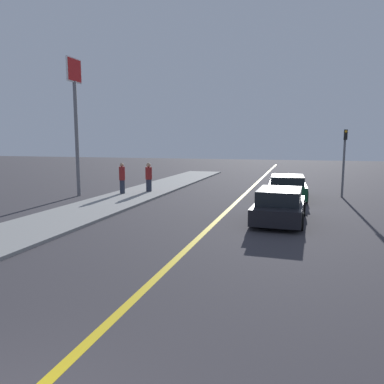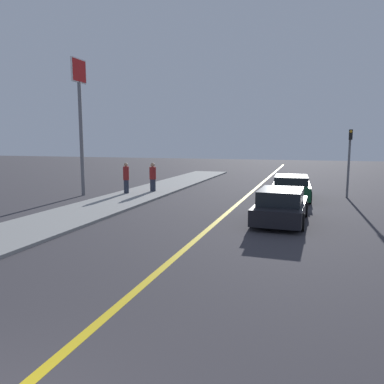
{
  "view_description": "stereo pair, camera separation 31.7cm",
  "coord_description": "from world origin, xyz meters",
  "px_view_note": "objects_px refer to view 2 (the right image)",
  "views": [
    {
      "loc": [
        3.09,
        -2.16,
        3.13
      ],
      "look_at": [
        -0.48,
        10.1,
        1.37
      ],
      "focal_mm": 35.0,
      "sensor_mm": 36.0,
      "label": 1
    },
    {
      "loc": [
        3.39,
        -2.07,
        3.13
      ],
      "look_at": [
        -0.48,
        10.1,
        1.37
      ],
      "focal_mm": 35.0,
      "sensor_mm": 36.0,
      "label": 2
    }
  ],
  "objects_px": {
    "car_ahead_center": "(291,188)",
    "traffic_light": "(349,156)",
    "roadside_sign": "(80,102)",
    "car_near_right_lane": "(281,206)",
    "pedestrian_near_curb": "(126,178)",
    "pedestrian_mid_group": "(153,177)"
  },
  "relations": [
    {
      "from": "pedestrian_near_curb",
      "to": "roadside_sign",
      "type": "xyz_separation_m",
      "value": [
        -2.29,
        -0.87,
        4.25
      ]
    },
    {
      "from": "pedestrian_near_curb",
      "to": "car_ahead_center",
      "type": "bearing_deg",
      "value": 8.15
    },
    {
      "from": "car_ahead_center",
      "to": "traffic_light",
      "type": "height_order",
      "value": "traffic_light"
    },
    {
      "from": "car_ahead_center",
      "to": "roadside_sign",
      "type": "xyz_separation_m",
      "value": [
        -11.42,
        -2.17,
        4.62
      ]
    },
    {
      "from": "car_ahead_center",
      "to": "roadside_sign",
      "type": "bearing_deg",
      "value": -171.75
    },
    {
      "from": "pedestrian_near_curb",
      "to": "traffic_light",
      "type": "height_order",
      "value": "traffic_light"
    },
    {
      "from": "car_near_right_lane",
      "to": "traffic_light",
      "type": "xyz_separation_m",
      "value": [
        3.0,
        7.4,
        1.68
      ]
    },
    {
      "from": "pedestrian_mid_group",
      "to": "traffic_light",
      "type": "bearing_deg",
      "value": 7.81
    },
    {
      "from": "car_near_right_lane",
      "to": "roadside_sign",
      "type": "bearing_deg",
      "value": 163.23
    },
    {
      "from": "car_ahead_center",
      "to": "pedestrian_mid_group",
      "type": "height_order",
      "value": "pedestrian_mid_group"
    },
    {
      "from": "car_ahead_center",
      "to": "pedestrian_near_curb",
      "type": "height_order",
      "value": "pedestrian_near_curb"
    },
    {
      "from": "car_near_right_lane",
      "to": "pedestrian_mid_group",
      "type": "height_order",
      "value": "pedestrian_mid_group"
    },
    {
      "from": "car_ahead_center",
      "to": "pedestrian_mid_group",
      "type": "xyz_separation_m",
      "value": [
        -8.0,
        -0.08,
        0.33
      ]
    },
    {
      "from": "car_near_right_lane",
      "to": "roadside_sign",
      "type": "xyz_separation_m",
      "value": [
        -11.34,
        3.81,
        4.62
      ]
    },
    {
      "from": "roadside_sign",
      "to": "car_near_right_lane",
      "type": "bearing_deg",
      "value": -18.55
    },
    {
      "from": "car_ahead_center",
      "to": "pedestrian_near_curb",
      "type": "xyz_separation_m",
      "value": [
        -9.13,
        -1.31,
        0.37
      ]
    },
    {
      "from": "car_near_right_lane",
      "to": "pedestrian_mid_group",
      "type": "xyz_separation_m",
      "value": [
        -7.92,
        5.9,
        0.33
      ]
    },
    {
      "from": "pedestrian_near_curb",
      "to": "traffic_light",
      "type": "distance_m",
      "value": 12.42
    },
    {
      "from": "car_near_right_lane",
      "to": "roadside_sign",
      "type": "distance_m",
      "value": 12.82
    },
    {
      "from": "pedestrian_near_curb",
      "to": "traffic_light",
      "type": "bearing_deg",
      "value": 12.75
    },
    {
      "from": "car_near_right_lane",
      "to": "pedestrian_mid_group",
      "type": "distance_m",
      "value": 9.89
    },
    {
      "from": "pedestrian_near_curb",
      "to": "roadside_sign",
      "type": "height_order",
      "value": "roadside_sign"
    }
  ]
}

